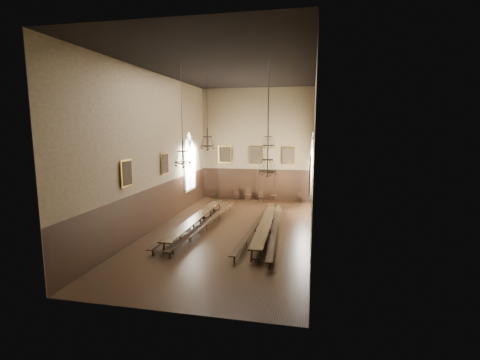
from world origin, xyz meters
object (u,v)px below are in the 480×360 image
(table_right, at_px, (266,228))
(chair_3, at_px, (248,197))
(chandelier_back_left, at_px, (207,141))
(bench_left_inner, at_px, (207,225))
(chair_5, at_px, (274,198))
(chair_7, at_px, (300,199))
(bench_right_inner, at_px, (256,227))
(bench_right_outer, at_px, (275,229))
(chandelier_front_left, at_px, (183,156))
(chair_0, at_px, (214,196))
(bench_left_outer, at_px, (190,224))
(table_left, at_px, (197,223))
(chair_2, at_px, (236,197))
(chandelier_front_right, at_px, (267,164))
(chandelier_back_right, at_px, (268,140))
(chair_4, at_px, (261,198))

(table_right, bearing_deg, chair_3, 106.80)
(table_right, bearing_deg, chandelier_back_left, 150.62)
(bench_left_inner, relative_size, chair_5, 10.54)
(chair_7, bearing_deg, bench_right_inner, -121.17)
(bench_right_outer, xyz_separation_m, chandelier_front_left, (-4.39, -2.35, 4.19))
(bench_right_outer, height_order, chair_7, chair_7)
(chair_0, bearing_deg, bench_left_outer, -78.80)
(chandelier_back_left, bearing_deg, bench_right_inner, -30.91)
(bench_right_outer, xyz_separation_m, chair_7, (1.08, 8.72, -0.04))
(chair_0, relative_size, chandelier_front_left, 0.18)
(table_left, distance_m, chair_3, 8.56)
(chair_2, relative_size, chandelier_back_left, 0.21)
(bench_left_inner, relative_size, chandelier_front_left, 2.07)
(chandelier_front_right, bearing_deg, bench_right_inner, 111.88)
(chair_0, bearing_deg, table_right, -53.14)
(bench_left_inner, height_order, chandelier_front_right, chandelier_front_right)
(bench_left_inner, height_order, chair_7, chair_7)
(chandelier_back_right, bearing_deg, chair_4, 101.68)
(table_right, distance_m, chair_4, 8.72)
(table_left, height_order, chandelier_front_right, chandelier_front_right)
(bench_left_inner, height_order, bench_right_inner, bench_left_inner)
(chandelier_back_left, bearing_deg, chandelier_front_right, -45.11)
(chair_0, height_order, chair_5, chair_5)
(chair_4, distance_m, chandelier_back_left, 8.29)
(table_right, relative_size, bench_right_inner, 0.90)
(bench_left_outer, distance_m, chair_5, 9.56)
(chair_7, bearing_deg, bench_left_inner, -137.30)
(bench_right_inner, relative_size, chair_3, 10.08)
(chair_5, bearing_deg, chandelier_front_right, -86.14)
(bench_left_outer, bearing_deg, chandelier_front_left, -75.90)
(chair_3, xyz_separation_m, chandelier_front_left, (-1.30, -10.98, 4.19))
(chandelier_back_left, bearing_deg, chair_4, 68.34)
(bench_left_outer, height_order, chandelier_front_left, chandelier_front_left)
(chair_5, height_order, chandelier_front_left, chandelier_front_left)
(chair_0, height_order, chair_3, chair_3)
(bench_left_outer, distance_m, chandelier_back_right, 6.81)
(table_left, bearing_deg, chair_7, 56.37)
(chair_3, height_order, chandelier_front_right, chandelier_front_right)
(bench_right_outer, bearing_deg, chair_0, 124.55)
(table_right, distance_m, chandelier_back_right, 5.23)
(bench_left_inner, xyz_separation_m, chandelier_back_left, (-0.54, 2.13, 4.73))
(bench_right_inner, xyz_separation_m, chandelier_back_left, (-3.42, 2.05, 4.74))
(chair_4, xyz_separation_m, chandelier_front_left, (-2.36, -10.95, 4.23))
(chandelier_front_left, height_order, chandelier_front_right, same)
(chair_5, bearing_deg, chair_7, -1.28)
(table_left, xyz_separation_m, chair_5, (3.55, 8.53, -0.07))
(table_left, bearing_deg, chandelier_front_left, -85.59)
(chair_3, xyz_separation_m, chandelier_front_right, (2.91, -10.70, 3.85))
(table_left, distance_m, chandelier_front_left, 4.86)
(bench_right_outer, relative_size, chair_5, 10.75)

